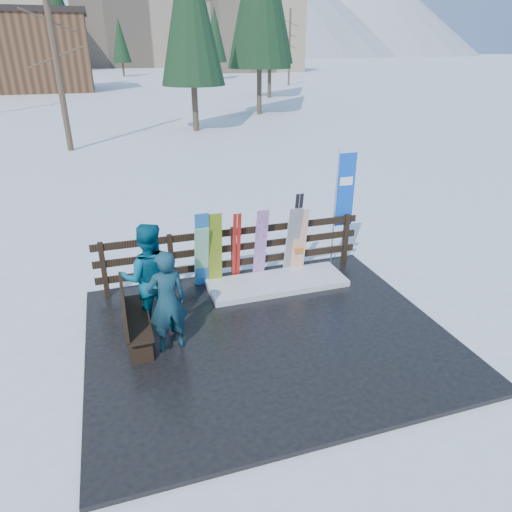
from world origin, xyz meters
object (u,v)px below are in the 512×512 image
object	(u,v)px
snowboard_0	(202,251)
snowboard_2	(215,250)
bench	(132,315)
person_front	(167,301)
snowboard_1	(202,257)
snowboard_3	(261,245)
snowboard_5	(299,242)
person_back	(150,278)
snowboard_4	(293,241)
rental_flag	(343,195)

from	to	relation	value
snowboard_0	snowboard_2	bearing A→B (deg)	-0.00
bench	person_front	bearing A→B (deg)	-30.69
bench	snowboard_1	size ratio (longest dim) A/B	1.06
snowboard_0	snowboard_2	world-z (taller)	snowboard_0
snowboard_0	bench	bearing A→B (deg)	-134.21
snowboard_3	person_front	bearing A→B (deg)	-139.24
snowboard_3	snowboard_2	bearing A→B (deg)	180.00
snowboard_3	snowboard_5	distance (m)	0.86
snowboard_3	person_back	size ratio (longest dim) A/B	0.84
snowboard_5	person_back	world-z (taller)	person_back
snowboard_0	person_back	bearing A→B (deg)	-133.95
snowboard_1	snowboard_2	xyz separation A→B (m)	(0.28, 0.00, 0.11)
bench	person_back	distance (m)	0.68
snowboard_4	rental_flag	world-z (taller)	rental_flag
snowboard_4	person_front	distance (m)	3.42
snowboard_2	person_front	xyz separation A→B (m)	(-1.20, -1.86, 0.06)
bench	person_front	distance (m)	0.73
snowboard_2	person_back	world-z (taller)	person_back
snowboard_2	person_back	xyz separation A→B (m)	(-1.39, -1.17, 0.17)
snowboard_4	rental_flag	size ratio (longest dim) A/B	0.61
snowboard_4	rental_flag	xyz separation A→B (m)	(1.25, 0.27, 0.83)
snowboard_1	bench	bearing A→B (deg)	-133.83
snowboard_3	snowboard_0	bearing A→B (deg)	180.00
bench	snowboard_4	size ratio (longest dim) A/B	0.95
snowboard_2	person_front	world-z (taller)	person_front
snowboard_4	person_front	world-z (taller)	person_front
snowboard_0	snowboard_5	xyz separation A→B (m)	(2.08, 0.00, -0.08)
snowboard_4	person_front	bearing A→B (deg)	-147.02
snowboard_3	snowboard_5	bearing A→B (deg)	0.00
rental_flag	person_front	distance (m)	4.69
bench	snowboard_5	bearing A→B (deg)	23.20
bench	person_front	world-z (taller)	person_front
snowboard_3	snowboard_5	xyz separation A→B (m)	(0.86, 0.00, -0.05)
snowboard_4	snowboard_1	bearing A→B (deg)	180.00
bench	person_back	size ratio (longest dim) A/B	0.77
snowboard_2	person_front	bearing A→B (deg)	-122.80
snowboard_3	person_front	size ratio (longest dim) A/B	0.94
snowboard_1	snowboard_3	bearing A→B (deg)	-0.00
snowboard_3	rental_flag	xyz separation A→B (m)	(1.95, 0.27, 0.81)
bench	snowboard_0	world-z (taller)	snowboard_0
bench	rental_flag	xyz separation A→B (m)	(4.67, 1.80, 1.09)
bench	snowboard_3	world-z (taller)	snowboard_3
snowboard_5	rental_flag	bearing A→B (deg)	13.89
snowboard_5	person_front	distance (m)	3.55
snowboard_0	snowboard_4	size ratio (longest dim) A/B	1.06
snowboard_2	snowboard_5	size ratio (longest dim) A/B	1.07
snowboard_5	snowboard_3	bearing A→B (deg)	-180.00
person_front	person_back	size ratio (longest dim) A/B	0.89
snowboard_3	rental_flag	world-z (taller)	rental_flag
person_front	person_back	distance (m)	0.72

